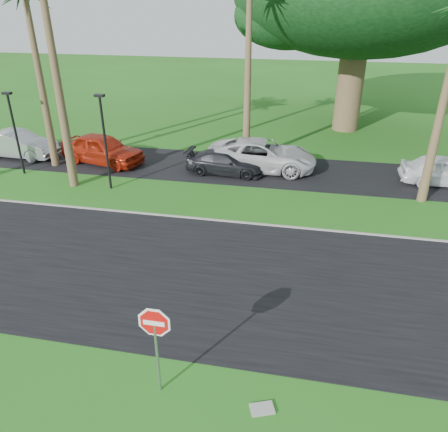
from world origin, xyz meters
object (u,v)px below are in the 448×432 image
Objects in this scene: stop_sign_near at (155,334)px; car_silver at (17,145)px; car_pickup at (446,171)px; car_minivan at (262,155)px; car_red at (102,149)px; car_dark at (225,163)px.

stop_sign_near reaches higher than car_silver.
stop_sign_near is at bearing 145.09° from car_pickup.
stop_sign_near is 0.56× the size of car_silver.
car_silver is 0.79× the size of car_minivan.
car_red is at bearing 94.59° from car_minivan.
car_red reaches higher than car_pickup.
car_pickup is at bearing -74.97° from car_red.
car_silver reaches higher than car_pickup.
car_minivan is (1.85, 0.97, 0.22)m from car_dark.
car_silver is 12.57m from car_dark.
car_minivan is at bearing -71.66° from car_red.
car_dark is 0.71× the size of car_minivan.
car_minivan reaches higher than car_silver.
car_red is 1.12× the size of car_pickup.
car_pickup is at bearing -86.99° from car_silver.
car_pickup is at bearing -84.39° from car_dark.
car_dark is at bearing -89.09° from car_silver.
car_dark is 0.96× the size of car_pickup.
car_dark is at bearing 91.59° from car_pickup.
car_dark is (7.17, -0.25, -0.22)m from car_red.
car_red is at bearing -87.81° from car_silver.
car_pickup reaches higher than car_dark.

